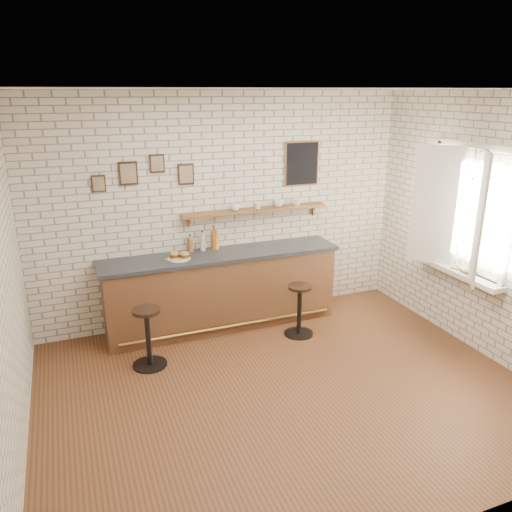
# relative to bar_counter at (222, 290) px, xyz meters

# --- Properties ---
(ground) EXTENTS (5.00, 5.00, 0.00)m
(ground) POSITION_rel_bar_counter_xyz_m (0.15, -1.70, -0.51)
(ground) COLOR brown
(ground) RESTS_ON ground
(bar_counter) EXTENTS (3.10, 0.65, 1.01)m
(bar_counter) POSITION_rel_bar_counter_xyz_m (0.00, 0.00, 0.00)
(bar_counter) COLOR brown
(bar_counter) RESTS_ON ground
(sandwich_plate) EXTENTS (0.28, 0.28, 0.01)m
(sandwich_plate) POSITION_rel_bar_counter_xyz_m (-0.56, -0.04, 0.51)
(sandwich_plate) COLOR white
(sandwich_plate) RESTS_ON bar_counter
(ciabatta_sandwich) EXTENTS (0.27, 0.19, 0.08)m
(ciabatta_sandwich) POSITION_rel_bar_counter_xyz_m (-0.55, -0.04, 0.56)
(ciabatta_sandwich) COLOR tan
(ciabatta_sandwich) RESTS_ON sandwich_plate
(potato_chips) EXTENTS (0.26, 0.17, 0.00)m
(potato_chips) POSITION_rel_bar_counter_xyz_m (-0.58, -0.04, 0.52)
(potato_chips) COLOR #D9974C
(potato_chips) RESTS_ON sandwich_plate
(bitters_bottle_brown) EXTENTS (0.07, 0.07, 0.23)m
(bitters_bottle_brown) POSITION_rel_bar_counter_xyz_m (-0.36, 0.20, 0.60)
(bitters_bottle_brown) COLOR brown
(bitters_bottle_brown) RESTS_ON bar_counter
(bitters_bottle_white) EXTENTS (0.07, 0.07, 0.26)m
(bitters_bottle_white) POSITION_rel_bar_counter_xyz_m (-0.19, 0.20, 0.61)
(bitters_bottle_white) COLOR beige
(bitters_bottle_white) RESTS_ON bar_counter
(bitters_bottle_amber) EXTENTS (0.08, 0.08, 0.32)m
(bitters_bottle_amber) POSITION_rel_bar_counter_xyz_m (-0.04, 0.20, 0.63)
(bitters_bottle_amber) COLOR #954C18
(bitters_bottle_amber) RESTS_ON bar_counter
(condiment_bottle_yellow) EXTENTS (0.07, 0.07, 0.22)m
(condiment_bottle_yellow) POSITION_rel_bar_counter_xyz_m (-0.00, 0.20, 0.60)
(condiment_bottle_yellow) COLOR gold
(condiment_bottle_yellow) RESTS_ON bar_counter
(bar_stool_left) EXTENTS (0.39, 0.39, 0.70)m
(bar_stool_left) POSITION_rel_bar_counter_xyz_m (-1.10, -0.69, -0.13)
(bar_stool_left) COLOR black
(bar_stool_left) RESTS_ON ground
(bar_stool_right) EXTENTS (0.37, 0.37, 0.67)m
(bar_stool_right) POSITION_rel_bar_counter_xyz_m (0.83, -0.62, -0.15)
(bar_stool_right) COLOR black
(bar_stool_right) RESTS_ON ground
(wall_shelf) EXTENTS (2.00, 0.18, 0.18)m
(wall_shelf) POSITION_rel_bar_counter_xyz_m (0.55, 0.20, 0.97)
(wall_shelf) COLOR brown
(wall_shelf) RESTS_ON ground
(shelf_cup_a) EXTENTS (0.15, 0.15, 0.10)m
(shelf_cup_a) POSITION_rel_bar_counter_xyz_m (0.26, 0.20, 1.04)
(shelf_cup_a) COLOR white
(shelf_cup_a) RESTS_ON wall_shelf
(shelf_cup_b) EXTENTS (0.13, 0.13, 0.09)m
(shelf_cup_b) POSITION_rel_bar_counter_xyz_m (0.58, 0.20, 1.04)
(shelf_cup_b) COLOR white
(shelf_cup_b) RESTS_ON wall_shelf
(shelf_cup_c) EXTENTS (0.14, 0.14, 0.10)m
(shelf_cup_c) POSITION_rel_bar_counter_xyz_m (0.88, 0.20, 1.04)
(shelf_cup_c) COLOR white
(shelf_cup_c) RESTS_ON wall_shelf
(shelf_cup_d) EXTENTS (0.10, 0.10, 0.09)m
(shelf_cup_d) POSITION_rel_bar_counter_xyz_m (1.16, 0.20, 1.04)
(shelf_cup_d) COLOR white
(shelf_cup_d) RESTS_ON wall_shelf
(back_wall_decor) EXTENTS (2.96, 0.02, 0.56)m
(back_wall_decor) POSITION_rel_bar_counter_xyz_m (0.38, 0.28, 1.54)
(back_wall_decor) COLOR black
(back_wall_decor) RESTS_ON ground
(window_sill) EXTENTS (0.20, 1.35, 0.06)m
(window_sill) POSITION_rel_bar_counter_xyz_m (2.55, -1.40, 0.39)
(window_sill) COLOR white
(window_sill) RESTS_ON ground
(casement_window) EXTENTS (0.40, 1.30, 1.56)m
(casement_window) POSITION_rel_bar_counter_xyz_m (2.51, -1.40, 1.14)
(casement_window) COLOR white
(casement_window) RESTS_ON ground
(book_lower) EXTENTS (0.23, 0.25, 0.02)m
(book_lower) POSITION_rel_bar_counter_xyz_m (2.53, -1.45, 0.43)
(book_lower) COLOR tan
(book_lower) RESTS_ON window_sill
(book_upper) EXTENTS (0.25, 0.29, 0.02)m
(book_upper) POSITION_rel_bar_counter_xyz_m (2.53, -1.47, 0.45)
(book_upper) COLOR tan
(book_upper) RESTS_ON book_lower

